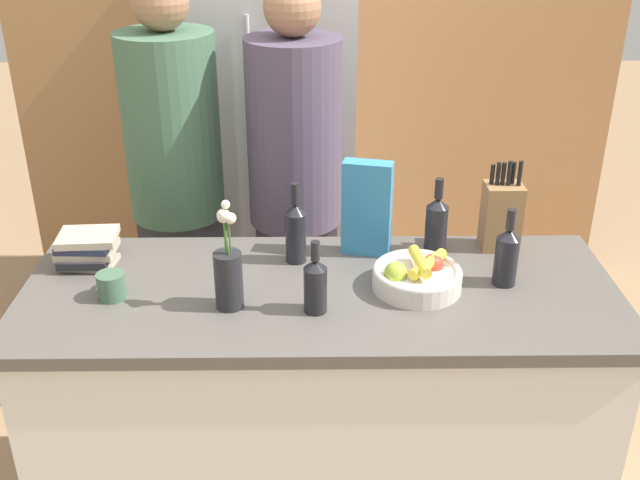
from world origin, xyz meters
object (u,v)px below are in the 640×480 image
object	(u,v)px
refrigerator	(269,136)
fruit_bowl	(417,276)
book_stack	(87,249)
coffee_mug	(111,285)
bottle_wine	(507,255)
cereal_box	(367,208)
bottle_vinegar	(315,284)
person_at_sink	(176,180)
knife_block	(501,215)
bottle_oil	(296,231)
flower_vase	(228,272)
person_in_blue	(295,186)
bottle_water	(437,223)

from	to	relation	value
refrigerator	fruit_bowl	size ratio (longest dim) A/B	6.98
fruit_bowl	book_stack	bearing A→B (deg)	170.86
coffee_mug	bottle_wine	size ratio (longest dim) A/B	0.46
cereal_box	bottle_vinegar	bearing A→B (deg)	-114.91
fruit_bowl	person_at_sink	distance (m)	1.13
refrigerator	bottle_wine	xyz separation A→B (m)	(0.78, -1.39, 0.09)
fruit_bowl	person_at_sink	world-z (taller)	person_at_sink
bottle_wine	knife_block	bearing A→B (deg)	81.13
person_at_sink	cereal_box	bearing A→B (deg)	-16.31
refrigerator	bottle_oil	distance (m)	1.24
cereal_box	person_at_sink	world-z (taller)	person_at_sink
flower_vase	book_stack	bearing A→B (deg)	151.26
person_in_blue	fruit_bowl	bearing A→B (deg)	-82.27
bottle_vinegar	book_stack	bearing A→B (deg)	158.24
coffee_mug	bottle_water	xyz separation A→B (m)	(1.00, 0.29, 0.06)
knife_block	cereal_box	distance (m)	0.45
fruit_bowl	cereal_box	bearing A→B (deg)	120.08
bottle_wine	bottle_water	size ratio (longest dim) A/B	0.96
fruit_bowl	bottle_water	distance (m)	0.27
bottle_oil	flower_vase	bearing A→B (deg)	-123.82
book_stack	bottle_vinegar	world-z (taller)	bottle_vinegar
bottle_water	knife_block	bearing A→B (deg)	7.58
refrigerator	cereal_box	size ratio (longest dim) A/B	5.91
bottle_wine	person_at_sink	world-z (taller)	person_at_sink
flower_vase	person_in_blue	xyz separation A→B (m)	(0.18, 0.79, -0.06)
bottle_wine	book_stack	bearing A→B (deg)	173.94
refrigerator	cereal_box	bearing A→B (deg)	-72.31
flower_vase	bottle_vinegar	world-z (taller)	flower_vase
fruit_bowl	knife_block	bearing A→B (deg)	41.64
person_at_sink	book_stack	bearing A→B (deg)	-88.06
bottle_oil	person_at_sink	size ratio (longest dim) A/B	0.15
person_at_sink	flower_vase	bearing A→B (deg)	-51.43
bottle_wine	bottle_water	distance (m)	0.28
refrigerator	knife_block	distance (m)	1.41
flower_vase	bottle_wine	distance (m)	0.83
flower_vase	coffee_mug	distance (m)	0.37
book_stack	bottle_water	xyz separation A→B (m)	(1.12, 0.08, 0.05)
bottle_oil	bottle_vinegar	xyz separation A→B (m)	(0.06, -0.31, -0.02)
book_stack	bottle_oil	distance (m)	0.67
flower_vase	bottle_water	distance (m)	0.73
refrigerator	book_stack	distance (m)	1.35
refrigerator	cereal_box	xyz separation A→B (m)	(0.38, -1.18, 0.15)
fruit_bowl	flower_vase	xyz separation A→B (m)	(-0.55, -0.10, 0.07)
cereal_box	coffee_mug	world-z (taller)	cereal_box
cereal_box	bottle_oil	bearing A→B (deg)	-166.21
book_stack	bottle_oil	size ratio (longest dim) A/B	0.71
cereal_box	book_stack	bearing A→B (deg)	-175.32
cereal_box	person_in_blue	bearing A→B (deg)	117.70
book_stack	bottle_water	bearing A→B (deg)	4.07
refrigerator	bottle_oil	size ratio (longest dim) A/B	6.95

